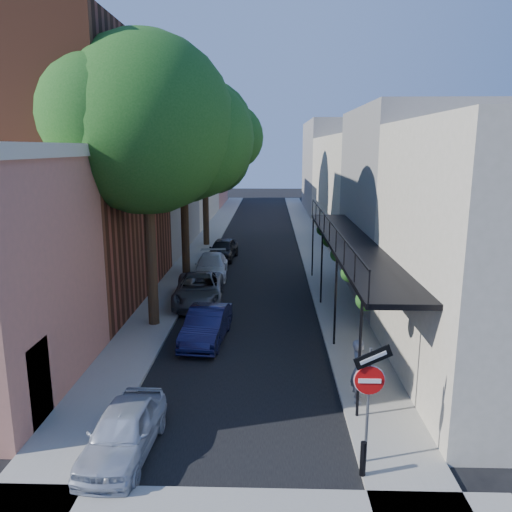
# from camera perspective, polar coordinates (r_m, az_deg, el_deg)

# --- Properties ---
(ground) EXTENTS (160.00, 160.00, 0.00)m
(ground) POSITION_cam_1_polar(r_m,az_deg,el_deg) (11.75, -3.63, -25.35)
(ground) COLOR black
(ground) RESTS_ON ground
(road_surface) EXTENTS (6.00, 64.00, 0.01)m
(road_surface) POSITION_cam_1_polar(r_m,az_deg,el_deg) (39.92, 0.29, 1.97)
(road_surface) COLOR black
(road_surface) RESTS_ON ground
(sidewalk_left) EXTENTS (2.00, 64.00, 0.12)m
(sidewalk_left) POSITION_cam_1_polar(r_m,az_deg,el_deg) (40.20, -5.42, 2.07)
(sidewalk_left) COLOR gray
(sidewalk_left) RESTS_ON ground
(sidewalk_right) EXTENTS (2.00, 64.00, 0.12)m
(sidewalk_right) POSITION_cam_1_polar(r_m,az_deg,el_deg) (40.01, 6.03, 2.00)
(sidewalk_right) COLOR gray
(sidewalk_right) RESTS_ON ground
(buildings_left) EXTENTS (10.10, 59.10, 12.00)m
(buildings_left) POSITION_cam_1_polar(r_m,az_deg,el_deg) (39.44, -13.54, 8.73)
(buildings_left) COLOR #B26F5B
(buildings_left) RESTS_ON ground
(buildings_right) EXTENTS (9.80, 55.00, 10.00)m
(buildings_right) POSITION_cam_1_polar(r_m,az_deg,el_deg) (39.67, 13.51, 8.00)
(buildings_right) COLOR beige
(buildings_right) RESTS_ON ground
(sign_post) EXTENTS (0.89, 0.17, 2.99)m
(sign_post) POSITION_cam_1_polar(r_m,az_deg,el_deg) (11.66, 12.85, -14.17)
(sign_post) COLOR #595B60
(sign_post) RESTS_ON ground
(bollard) EXTENTS (0.14, 0.14, 0.80)m
(bollard) POSITION_cam_1_polar(r_m,az_deg,el_deg) (11.99, 12.14, -21.71)
(bollard) COLOR black
(bollard) RESTS_ON sidewalk_right
(oak_near) EXTENTS (7.48, 6.80, 11.42)m
(oak_near) POSITION_cam_1_polar(r_m,az_deg,el_deg) (20.00, -11.11, 14.11)
(oak_near) COLOR #332214
(oak_near) RESTS_ON ground
(oak_mid) EXTENTS (6.60, 6.00, 10.20)m
(oak_mid) POSITION_cam_1_polar(r_m,az_deg,el_deg) (27.83, -7.51, 11.97)
(oak_mid) COLOR #332214
(oak_mid) RESTS_ON ground
(oak_far) EXTENTS (7.70, 7.00, 11.90)m
(oak_far) POSITION_cam_1_polar(r_m,az_deg,el_deg) (36.79, -5.19, 13.95)
(oak_far) COLOR #332214
(oak_far) RESTS_ON ground
(parked_car_a) EXTENTS (1.59, 3.60, 1.20)m
(parked_car_a) POSITION_cam_1_polar(r_m,az_deg,el_deg) (12.90, -14.92, -18.78)
(parked_car_a) COLOR #B1B8C5
(parked_car_a) RESTS_ON ground
(parked_car_b) EXTENTS (1.68, 3.99, 1.28)m
(parked_car_b) POSITION_cam_1_polar(r_m,az_deg,el_deg) (19.00, -5.68, -7.86)
(parked_car_b) COLOR #121439
(parked_car_b) RESTS_ON ground
(parked_car_c) EXTENTS (2.61, 5.00, 1.35)m
(parked_car_c) POSITION_cam_1_polar(r_m,az_deg,el_deg) (23.51, -6.53, -3.82)
(parked_car_c) COLOR #505157
(parked_car_c) RESTS_ON ground
(parked_car_d) EXTENTS (2.01, 4.45, 1.26)m
(parked_car_d) POSITION_cam_1_polar(r_m,az_deg,el_deg) (28.22, -5.12, -1.14)
(parked_car_d) COLOR silver
(parked_car_d) RESTS_ON ground
(parked_car_e) EXTENTS (1.95, 4.13, 1.36)m
(parked_car_e) POSITION_cam_1_polar(r_m,az_deg,el_deg) (32.53, -3.79, 0.78)
(parked_car_e) COLOR black
(parked_car_e) RESTS_ON ground
(pedestrian) EXTENTS (0.48, 0.70, 1.83)m
(pedestrian) POSITION_cam_1_polar(r_m,az_deg,el_deg) (14.69, 11.67, -12.67)
(pedestrian) COLOR slate
(pedestrian) RESTS_ON sidewalk_right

